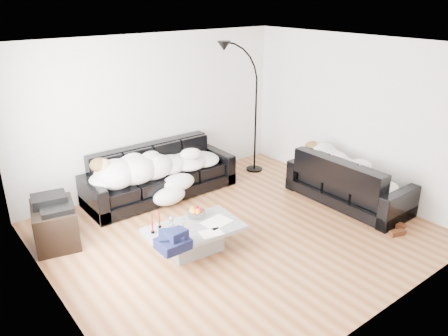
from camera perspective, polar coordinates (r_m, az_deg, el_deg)
ground at (r=6.34m, az=1.68°, el=-8.38°), size 5.00×5.00×0.00m
wall_back at (r=7.58m, az=-9.15°, el=7.18°), size 5.00×0.02×2.60m
wall_left at (r=4.72m, az=-22.34°, el=-3.55°), size 0.02×4.50×2.60m
wall_right at (r=7.57m, az=16.69°, el=6.50°), size 0.02×4.50×2.60m
ceiling at (r=5.50m, az=1.99°, el=15.69°), size 5.00×5.00×0.00m
sofa_back at (r=7.34m, az=-8.32°, el=-0.58°), size 2.54×0.88×0.83m
sofa_right at (r=7.30m, az=16.01°, el=-1.48°), size 0.85×1.98×0.80m
sleeper_back at (r=7.21m, az=-8.21°, el=0.91°), size 2.15×0.74×0.43m
sleeper_right at (r=7.22m, az=16.20°, el=0.17°), size 0.72×1.70×0.41m
teal_cushion at (r=7.49m, az=12.27°, el=2.11°), size 0.42×0.38×0.20m
coffee_table at (r=5.83m, az=-3.87°, el=-9.27°), size 1.29×0.82×0.36m
fruit_bowl at (r=5.96m, az=-3.67°, el=-5.73°), size 0.28×0.28×0.15m
wine_glass_a at (r=5.70m, az=-6.92°, el=-7.05°), size 0.09×0.09×0.18m
wine_glass_b at (r=5.59m, az=-6.84°, el=-7.74°), size 0.09×0.09×0.17m
wine_glass_c at (r=5.65m, az=-5.27°, el=-7.37°), size 0.09×0.09×0.17m
candle_left at (r=5.61m, az=-9.36°, el=-7.23°), size 0.05×0.05×0.26m
candle_right at (r=5.73m, az=-8.45°, el=-6.67°), size 0.04×0.04×0.23m
newspaper_a at (r=5.84m, az=-0.93°, el=-7.04°), size 0.41×0.33×0.01m
newspaper_b at (r=5.60m, az=-1.68°, el=-8.46°), size 0.32×0.26×0.01m
navy_jacket at (r=5.28m, az=-6.73°, el=-8.47°), size 0.44×0.38×0.20m
shoes at (r=6.79m, az=21.54°, el=-7.43°), size 0.48×0.44×0.09m
av_cabinet at (r=6.39m, az=-21.20°, el=-6.91°), size 0.71×0.90×0.55m
stereo at (r=6.25m, az=-21.62°, el=-4.18°), size 0.49×0.41×0.13m
floor_lamp at (r=8.15m, az=4.16°, el=6.86°), size 0.82×0.40×2.17m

